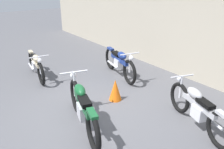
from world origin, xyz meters
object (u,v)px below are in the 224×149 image
object	(u,v)px
traffic_cone	(115,90)
motorcycle_cream	(36,65)
motorcycle_green	(83,107)
motorcycle_silver	(198,108)
motorcycle_blue	(119,62)

from	to	relation	value
traffic_cone	motorcycle_cream	distance (m)	2.82
motorcycle_green	motorcycle_silver	xyz separation A→B (m)	(1.36, 1.88, -0.04)
motorcycle_blue	motorcycle_silver	distance (m)	3.10
traffic_cone	motorcycle_blue	size ratio (longest dim) A/B	0.27
motorcycle_blue	motorcycle_silver	world-z (taller)	motorcycle_blue
traffic_cone	motorcycle_green	xyz separation A→B (m)	(0.54, -1.23, 0.20)
motorcycle_blue	motorcycle_cream	distance (m)	2.57
traffic_cone	motorcycle_green	distance (m)	1.36
motorcycle_cream	motorcycle_silver	xyz separation A→B (m)	(4.50, 1.76, 0.01)
motorcycle_green	motorcycle_cream	size ratio (longest dim) A/B	1.10
motorcycle_silver	motorcycle_blue	bearing A→B (deg)	11.62
motorcycle_green	motorcycle_silver	bearing A→B (deg)	-110.63
motorcycle_blue	motorcycle_cream	size ratio (longest dim) A/B	1.07
motorcycle_blue	motorcycle_silver	size ratio (longest dim) A/B	1.08
motorcycle_green	motorcycle_cream	world-z (taller)	motorcycle_green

